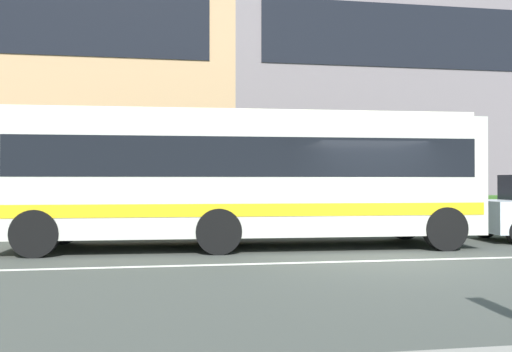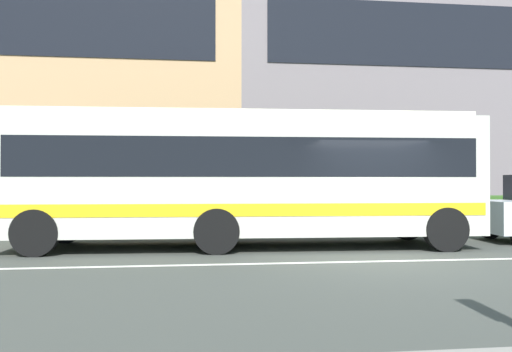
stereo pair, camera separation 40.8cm
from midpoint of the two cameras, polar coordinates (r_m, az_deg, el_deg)
name	(u,v)px [view 1 (the left image)]	position (r m, az deg, el deg)	size (l,w,h in m)	color
ground_plane	(399,260)	(10.92, 14.30, -8.93)	(160.00, 160.00, 0.00)	#41453F
lane_centre_line	(399,260)	(10.92, 14.30, -8.91)	(60.00, 0.16, 0.01)	silver
hedge_row_far	(282,214)	(16.78, 2.14, -4.13)	(21.88, 1.10, 1.09)	#376424
apartment_block_right	(459,89)	(30.21, 20.97, 8.87)	(25.44, 11.39, 13.03)	gray
transit_bus	(244,174)	(12.59, -2.21, 0.23)	(11.11, 3.01, 3.20)	beige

